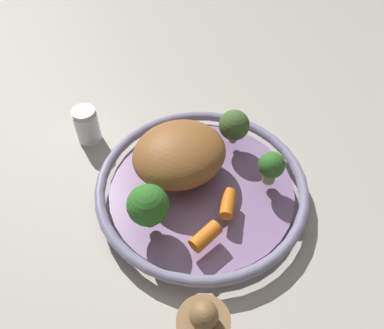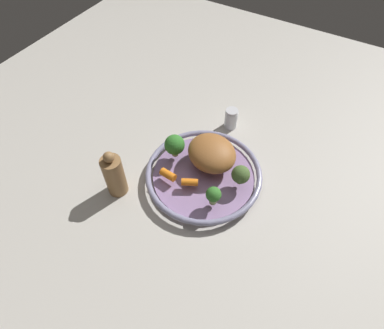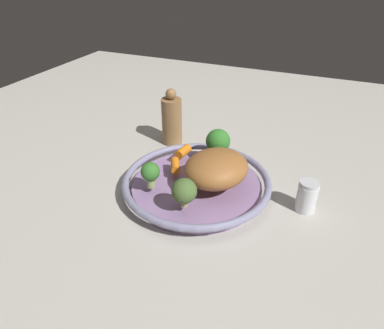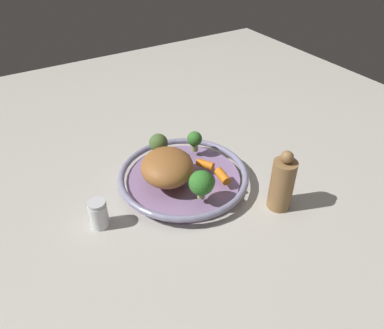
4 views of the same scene
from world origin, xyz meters
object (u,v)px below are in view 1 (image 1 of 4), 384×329
at_px(roast_chicken_piece, 179,154).
at_px(broccoli_floret_edge, 148,206).
at_px(serving_bowl, 202,189).
at_px(baby_carrot_back, 205,236).
at_px(baby_carrot_center, 228,204).
at_px(salt_shaker, 87,126).
at_px(broccoli_floret_large, 271,166).
at_px(broccoli_floret_mid, 234,125).

distance_m(roast_chicken_piece, broccoli_floret_edge, 0.11).
distance_m(serving_bowl, baby_carrot_back, 0.10).
distance_m(serving_bowl, baby_carrot_center, 0.06).
bearing_deg(serving_bowl, salt_shaker, 96.93).
bearing_deg(serving_bowl, broccoli_floret_large, -47.76).
distance_m(broccoli_floret_large, broccoli_floret_mid, 0.10).
bearing_deg(broccoli_floret_mid, baby_carrot_back, -154.99).
bearing_deg(broccoli_floret_edge, broccoli_floret_large, -27.17).
bearing_deg(baby_carrot_back, baby_carrot_center, 8.01).
height_order(baby_carrot_back, salt_shaker, salt_shaker).
bearing_deg(broccoli_floret_large, broccoli_floret_mid, 70.36).
height_order(baby_carrot_center, broccoli_floret_mid, broccoli_floret_mid).
relative_size(roast_chicken_piece, salt_shaker, 2.09).
bearing_deg(broccoli_floret_mid, broccoli_floret_edge, -178.91).
bearing_deg(broccoli_floret_large, baby_carrot_back, 176.35).
bearing_deg(broccoli_floret_edge, roast_chicken_piece, 17.60).
bearing_deg(roast_chicken_piece, broccoli_floret_mid, -15.78).
bearing_deg(baby_carrot_back, broccoli_floret_large, -3.65).
relative_size(serving_bowl, broccoli_floret_mid, 5.39).
distance_m(baby_carrot_center, baby_carrot_back, 0.06).
relative_size(baby_carrot_back, broccoli_floret_mid, 0.73).
height_order(serving_bowl, broccoli_floret_edge, broccoli_floret_edge).
bearing_deg(baby_carrot_center, salt_shaker, 93.23).
xyz_separation_m(serving_bowl, roast_chicken_piece, (0.00, 0.04, 0.05)).
height_order(baby_carrot_back, broccoli_floret_mid, broccoli_floret_mid).
bearing_deg(salt_shaker, baby_carrot_back, -98.88).
distance_m(serving_bowl, roast_chicken_piece, 0.07).
distance_m(baby_carrot_back, broccoli_floret_edge, 0.09).
bearing_deg(serving_bowl, broccoli_floret_edge, 173.34).
bearing_deg(salt_shaker, broccoli_floret_edge, -108.45).
bearing_deg(broccoli_floret_mid, salt_shaker, 120.88).
xyz_separation_m(serving_bowl, baby_carrot_back, (-0.07, -0.07, 0.03)).
distance_m(broccoli_floret_mid, salt_shaker, 0.25).
relative_size(baby_carrot_center, salt_shaker, 0.65).
bearing_deg(broccoli_floret_edge, baby_carrot_back, -71.05).
distance_m(roast_chicken_piece, broccoli_floret_large, 0.14).
relative_size(baby_carrot_center, baby_carrot_back, 1.00).
relative_size(baby_carrot_back, salt_shaker, 0.65).
distance_m(roast_chicken_piece, broccoli_floret_mid, 0.10).
bearing_deg(baby_carrot_center, broccoli_floret_large, -12.62).
xyz_separation_m(baby_carrot_back, broccoli_floret_large, (0.14, -0.01, 0.02)).
distance_m(baby_carrot_back, broccoli_floret_large, 0.14).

